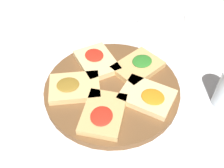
# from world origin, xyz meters

# --- Properties ---
(ground_plane) EXTENTS (3.00, 3.00, 0.00)m
(ground_plane) POSITION_xyz_m (0.00, 0.00, 0.00)
(ground_plane) COLOR white
(serving_board) EXTENTS (0.38, 0.38, 0.02)m
(serving_board) POSITION_xyz_m (0.00, 0.00, 0.01)
(serving_board) COLOR brown
(serving_board) RESTS_ON ground_plane
(focaccia_slice_0) EXTENTS (0.16, 0.17, 0.02)m
(focaccia_slice_0) POSITION_xyz_m (0.06, -0.09, 0.03)
(focaccia_slice_0) COLOR #DBB775
(focaccia_slice_0) RESTS_ON serving_board
(focaccia_slice_1) EXTENTS (0.15, 0.13, 0.02)m
(focaccia_slice_1) POSITION_xyz_m (0.10, 0.02, 0.03)
(focaccia_slice_1) COLOR tan
(focaccia_slice_1) RESTS_ON serving_board
(focaccia_slice_2) EXTENTS (0.11, 0.14, 0.02)m
(focaccia_slice_2) POSITION_xyz_m (0.00, 0.10, 0.03)
(focaccia_slice_2) COLOR #E5C689
(focaccia_slice_2) RESTS_ON serving_board
(focaccia_slice_3) EXTENTS (0.16, 0.14, 0.02)m
(focaccia_slice_3) POSITION_xyz_m (-0.10, 0.04, 0.03)
(focaccia_slice_3) COLOR tan
(focaccia_slice_3) RESTS_ON serving_board
(focaccia_slice_4) EXTENTS (0.16, 0.17, 0.02)m
(focaccia_slice_4) POSITION_xyz_m (-0.06, -0.08, 0.03)
(focaccia_slice_4) COLOR #E5C689
(focaccia_slice_4) RESTS_ON serving_board
(plate_left) EXTENTS (0.19, 0.19, 0.02)m
(plate_left) POSITION_xyz_m (-0.40, 0.02, 0.01)
(plate_left) COLOR white
(plate_left) RESTS_ON ground_plane
(napkin_stack) EXTENTS (0.15, 0.14, 0.01)m
(napkin_stack) POSITION_xyz_m (-0.08, -0.37, 0.00)
(napkin_stack) COLOR white
(napkin_stack) RESTS_ON ground_plane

